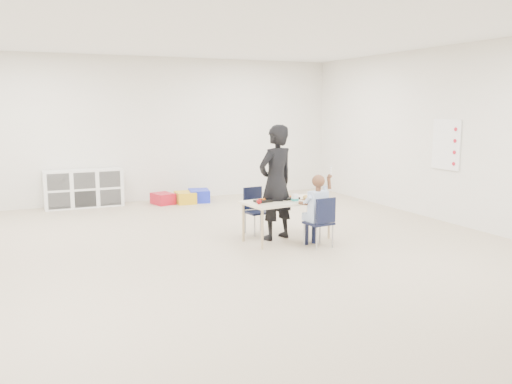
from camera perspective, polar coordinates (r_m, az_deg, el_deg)
name	(u,v)px	position (r m, az deg, el deg)	size (l,w,h in m)	color
room	(227,145)	(6.50, -3.10, 4.98)	(9.00, 9.02, 2.80)	#B9A88E
table	(287,220)	(7.58, 3.24, -2.95)	(1.30, 0.77, 0.57)	#FAEDC8
chair_near	(319,222)	(7.24, 6.61, -3.14)	(0.33, 0.31, 0.68)	black
chair_far	(258,211)	(7.92, 0.18, -2.02)	(0.33, 0.31, 0.68)	black
child	(319,207)	(7.20, 6.63, -1.62)	(0.45, 0.45, 1.07)	#B0C3EE
lunch_tray_near	(290,198)	(7.61, 3.64, -0.64)	(0.22, 0.16, 0.03)	black
lunch_tray_far	(263,201)	(7.37, 0.75, -0.95)	(0.22, 0.16, 0.03)	black
milk_carton	(295,198)	(7.42, 4.11, -0.63)	(0.07, 0.07, 0.10)	white
bread_roll	(306,197)	(7.58, 5.27, -0.56)	(0.09, 0.09, 0.07)	#DDB05A
apple_near	(276,198)	(7.47, 2.12, -0.65)	(0.07, 0.07, 0.07)	maroon
apple_far	(259,201)	(7.21, 0.33, -1.01)	(0.07, 0.07, 0.07)	maroon
cubby_shelf	(84,188)	(10.51, -17.68, 0.37)	(1.40, 0.40, 0.70)	white
rules_poster	(446,145)	(9.19, 19.38, 4.74)	(0.02, 0.60, 0.80)	white
adult	(276,183)	(7.54, 2.11, 1.00)	(0.59, 0.38, 1.61)	black
bin_red	(163,199)	(10.50, -9.77, -0.69)	(0.34, 0.43, 0.21)	#B41223
bin_yellow	(185,198)	(10.53, -7.46, -0.59)	(0.35, 0.45, 0.22)	gold
bin_blue	(199,196)	(10.67, -6.02, -0.38)	(0.38, 0.49, 0.24)	#1A29C6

